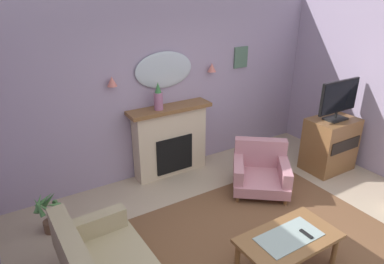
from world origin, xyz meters
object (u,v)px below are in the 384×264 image
object	(u,v)px
fireplace	(170,141)
tv_flatscreen	(339,99)
coffee_table	(289,241)
tv_cabinet	(330,144)
wall_sconce_left	(112,81)
armchair_near_fireplace	(260,170)
wall_mirror	(164,70)
mantel_vase_right	(158,98)
framed_picture	(241,57)
potted_plant_small_fern	(48,212)
tv_remote	(306,234)
wall_sconce_right	(212,67)

from	to	relation	value
fireplace	tv_flatscreen	xyz separation A→B (m)	(2.34, -1.30, 0.68)
coffee_table	tv_cabinet	xyz separation A→B (m)	(2.28, 1.27, 0.07)
wall_sconce_left	coffee_table	world-z (taller)	wall_sconce_left
armchair_near_fireplace	tv_flatscreen	world-z (taller)	tv_flatscreen
wall_mirror	wall_sconce_left	size ratio (longest dim) A/B	6.86
fireplace	mantel_vase_right	bearing A→B (deg)	-171.94
fireplace	tv_cabinet	bearing A→B (deg)	-28.66
fireplace	wall_sconce_left	size ratio (longest dim) A/B	9.71
wall_mirror	armchair_near_fireplace	xyz separation A→B (m)	(0.94, -1.28, -1.40)
fireplace	coffee_table	xyz separation A→B (m)	(0.05, -2.55, -0.19)
framed_picture	coffee_table	world-z (taller)	framed_picture
wall_mirror	tv_flatscreen	world-z (taller)	wall_mirror
wall_mirror	tv_cabinet	size ratio (longest dim) A/B	1.07
armchair_near_fireplace	potted_plant_small_fern	world-z (taller)	armchair_near_fireplace
framed_picture	tv_remote	xyz separation A→B (m)	(-1.27, -2.78, -1.30)
fireplace	wall_mirror	xyz separation A→B (m)	(-0.00, 0.14, 1.14)
wall_sconce_right	armchair_near_fireplace	bearing A→B (deg)	-85.77
mantel_vase_right	tv_cabinet	world-z (taller)	mantel_vase_right
tv_cabinet	potted_plant_small_fern	bearing A→B (deg)	170.23
fireplace	tv_flatscreen	distance (m)	2.76
wall_sconce_left	armchair_near_fireplace	world-z (taller)	wall_sconce_left
wall_mirror	framed_picture	xyz separation A→B (m)	(1.50, 0.01, 0.04)
wall_sconce_right	framed_picture	world-z (taller)	framed_picture
framed_picture	fireplace	bearing A→B (deg)	-174.23
wall_sconce_right	tv_cabinet	bearing A→B (deg)	-42.63
armchair_near_fireplace	mantel_vase_right	bearing A→B (deg)	135.82
tv_remote	tv_cabinet	size ratio (longest dim) A/B	0.18
wall_mirror	wall_sconce_right	bearing A→B (deg)	-3.37
mantel_vase_right	framed_picture	world-z (taller)	framed_picture
mantel_vase_right	wall_mirror	xyz separation A→B (m)	(0.20, 0.17, 0.36)
fireplace	wall_sconce_right	xyz separation A→B (m)	(0.85, 0.09, 1.09)
wall_sconce_right	coffee_table	size ratio (longest dim) A/B	0.13
wall_sconce_left	wall_sconce_right	xyz separation A→B (m)	(1.70, 0.00, 0.00)
fireplace	wall_mirror	distance (m)	1.15
armchair_near_fireplace	potted_plant_small_fern	distance (m)	3.03
wall_sconce_right	wall_sconce_left	bearing A→B (deg)	180.00
mantel_vase_right	tv_cabinet	distance (m)	2.97
fireplace	tv_remote	distance (m)	2.64
tv_remote	wall_sconce_left	bearing A→B (deg)	111.68
wall_sconce_right	armchair_near_fireplace	xyz separation A→B (m)	(0.09, -1.23, -1.35)
framed_picture	potted_plant_small_fern	bearing A→B (deg)	-169.12
wall_sconce_right	armchair_near_fireplace	size ratio (longest dim) A/B	0.12
coffee_table	potted_plant_small_fern	bearing A→B (deg)	135.80
coffee_table	tv_remote	world-z (taller)	tv_remote
tv_cabinet	potted_plant_small_fern	distance (m)	4.43
fireplace	armchair_near_fireplace	size ratio (longest dim) A/B	1.19
potted_plant_small_fern	tv_cabinet	bearing A→B (deg)	-9.77
wall_sconce_right	potted_plant_small_fern	xyz separation A→B (m)	(-2.88, -0.62, -1.38)
wall_sconce_right	coffee_table	xyz separation A→B (m)	(-0.80, -2.64, -1.28)
wall_sconce_left	tv_remote	distance (m)	3.16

